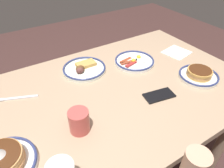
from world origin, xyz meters
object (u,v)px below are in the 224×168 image
object	(u,v)px
plate_far_companion	(84,68)
cell_phone	(159,95)
plate_near_main	(134,61)
fork_far	(17,98)
plate_center_pancakes	(2,162)
coffee_mug	(79,120)
plate_far_side	(199,75)
paper_napkin	(177,52)

from	to	relation	value
plate_far_companion	cell_phone	bearing A→B (deg)	117.95
plate_near_main	fork_far	xyz separation A→B (m)	(0.65, -0.04, -0.01)
plate_far_companion	fork_far	bearing A→B (deg)	7.11
plate_center_pancakes	fork_far	size ratio (longest dim) A/B	1.23
plate_near_main	coffee_mug	world-z (taller)	coffee_mug
plate_far_side	paper_napkin	size ratio (longest dim) A/B	1.37
plate_far_side	cell_phone	xyz separation A→B (m)	(0.28, 0.00, -0.02)
coffee_mug	cell_phone	distance (m)	0.41
plate_far_companion	paper_napkin	distance (m)	0.60
fork_far	plate_far_companion	bearing A→B (deg)	-172.89
plate_center_pancakes	fork_far	world-z (taller)	plate_center_pancakes
plate_near_main	cell_phone	xyz separation A→B (m)	(0.08, 0.30, -0.01)
plate_near_main	cell_phone	world-z (taller)	plate_near_main
plate_center_pancakes	paper_napkin	bearing A→B (deg)	-166.47
plate_near_main	plate_far_companion	distance (m)	0.30
coffee_mug	fork_far	size ratio (longest dim) A/B	0.63
cell_phone	fork_far	size ratio (longest dim) A/B	0.80
plate_far_side	fork_far	distance (m)	0.91
plate_near_main	paper_napkin	bearing A→B (deg)	172.03
plate_center_pancakes	plate_far_side	size ratio (longest dim) A/B	1.07
plate_far_companion	paper_napkin	bearing A→B (deg)	168.06
plate_far_companion	coffee_mug	distance (m)	0.42
plate_far_side	fork_far	bearing A→B (deg)	-21.63
plate_near_main	paper_napkin	size ratio (longest dim) A/B	1.53
plate_near_main	fork_far	bearing A→B (deg)	-3.16
plate_center_pancakes	coffee_mug	world-z (taller)	plate_center_pancakes
plate_near_main	plate_far_side	world-z (taller)	plate_far_side
plate_center_pancakes	fork_far	xyz separation A→B (m)	(-0.11, -0.34, -0.02)
cell_phone	paper_napkin	size ratio (longest dim) A/B	0.96
plate_near_main	coffee_mug	size ratio (longest dim) A/B	2.03
fork_far	plate_near_main	bearing A→B (deg)	176.84
plate_far_side	fork_far	world-z (taller)	plate_far_side
plate_far_side	plate_near_main	bearing A→B (deg)	-57.04
plate_far_side	fork_far	size ratio (longest dim) A/B	1.14
plate_far_companion	fork_far	distance (m)	0.37
plate_near_main	plate_far_side	size ratio (longest dim) A/B	1.12
plate_far_companion	coffee_mug	world-z (taller)	coffee_mug
plate_center_pancakes	plate_far_companion	bearing A→B (deg)	-141.51
coffee_mug	paper_napkin	distance (m)	0.83
plate_far_companion	plate_far_side	size ratio (longest dim) A/B	1.16
paper_napkin	fork_far	bearing A→B (deg)	-4.70
cell_phone	plate_center_pancakes	bearing A→B (deg)	10.19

